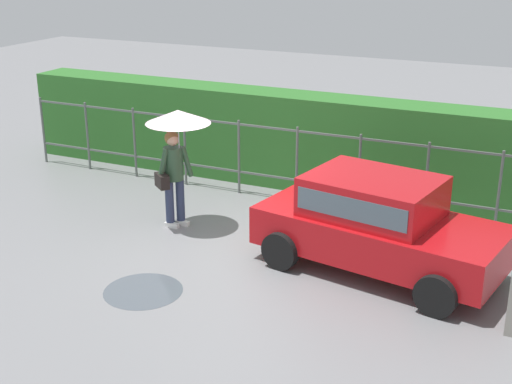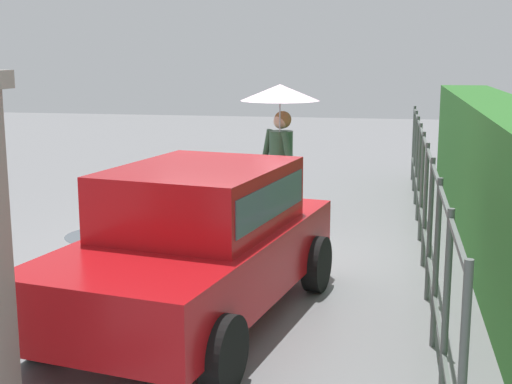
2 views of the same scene
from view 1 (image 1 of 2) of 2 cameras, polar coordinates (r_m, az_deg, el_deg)
ground_plane at (r=11.74m, az=-2.30°, el=-4.39°), size 40.00×40.00×0.00m
car at (r=10.79m, az=9.78°, el=-2.28°), size 3.94×2.37×1.48m
pedestrian at (r=12.07m, az=-6.49°, el=4.45°), size 1.11×1.11×2.11m
fence_section at (r=13.62m, az=0.93°, el=2.83°), size 11.12×0.05×1.50m
hedge_row at (r=14.44m, az=2.50°, el=4.31°), size 12.07×0.90×1.90m
puddle_near at (r=10.43m, az=-9.13°, el=-7.92°), size 1.15×1.15×0.00m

